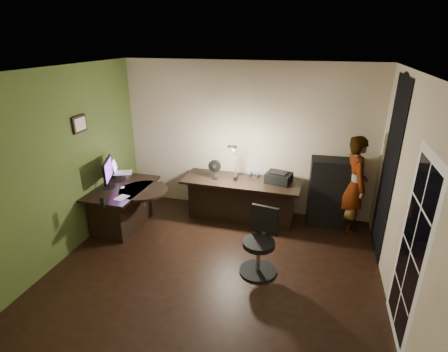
% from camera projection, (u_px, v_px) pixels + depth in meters
% --- Properties ---
extents(floor, '(4.50, 4.00, 0.01)m').
position_uv_depth(floor, '(215.00, 270.00, 4.94)').
color(floor, black).
rests_on(floor, ground).
extents(ceiling, '(4.50, 4.00, 0.01)m').
position_uv_depth(ceiling, '(213.00, 71.00, 3.92)').
color(ceiling, silver).
rests_on(ceiling, floor).
extents(wall_back, '(4.50, 0.01, 2.70)m').
position_uv_depth(wall_back, '(246.00, 139.00, 6.23)').
color(wall_back, '#C0AF8F').
rests_on(wall_back, floor).
extents(wall_front, '(4.50, 0.01, 2.70)m').
position_uv_depth(wall_front, '(138.00, 281.00, 2.64)').
color(wall_front, '#C0AF8F').
rests_on(wall_front, floor).
extents(wall_left, '(0.01, 4.00, 2.70)m').
position_uv_depth(wall_left, '(63.00, 165.00, 4.98)').
color(wall_left, '#C0AF8F').
rests_on(wall_left, floor).
extents(wall_right, '(0.01, 4.00, 2.70)m').
position_uv_depth(wall_right, '(408.00, 202.00, 3.89)').
color(wall_right, '#C0AF8F').
rests_on(wall_right, floor).
extents(green_wall_overlay, '(0.00, 4.00, 2.70)m').
position_uv_depth(green_wall_overlay, '(63.00, 166.00, 4.97)').
color(green_wall_overlay, '#475C27').
rests_on(green_wall_overlay, floor).
extents(arched_doorway, '(0.01, 0.90, 2.60)m').
position_uv_depth(arched_doorway, '(389.00, 170.00, 4.94)').
color(arched_doorway, black).
rests_on(arched_doorway, floor).
extents(french_door, '(0.02, 0.92, 2.10)m').
position_uv_depth(french_door, '(411.00, 252.00, 3.51)').
color(french_door, white).
rests_on(french_door, floor).
extents(framed_picture, '(0.04, 0.30, 0.25)m').
position_uv_depth(framed_picture, '(79.00, 124.00, 5.18)').
color(framed_picture, black).
rests_on(framed_picture, wall_left).
extents(desk_left, '(0.80, 1.29, 0.74)m').
position_uv_depth(desk_left, '(124.00, 207.00, 5.92)').
color(desk_left, black).
rests_on(desk_left, floor).
extents(desk_right, '(2.04, 0.75, 0.76)m').
position_uv_depth(desk_right, '(241.00, 200.00, 6.14)').
color(desk_right, black).
rests_on(desk_right, floor).
extents(cabinet, '(0.81, 0.44, 1.18)m').
position_uv_depth(cabinet, '(333.00, 193.00, 5.93)').
color(cabinet, black).
rests_on(cabinet, floor).
extents(laptop_stand, '(0.22, 0.18, 0.09)m').
position_uv_depth(laptop_stand, '(123.00, 175.00, 6.18)').
color(laptop_stand, silver).
rests_on(laptop_stand, desk_left).
extents(laptop, '(0.43, 0.42, 0.23)m').
position_uv_depth(laptop, '(122.00, 167.00, 6.13)').
color(laptop, silver).
rests_on(laptop, laptop_stand).
extents(monitor, '(0.30, 0.55, 0.36)m').
position_uv_depth(monitor, '(108.00, 178.00, 5.71)').
color(monitor, black).
rests_on(monitor, desk_left).
extents(mouse, '(0.08, 0.10, 0.03)m').
position_uv_depth(mouse, '(122.00, 188.00, 5.75)').
color(mouse, silver).
rests_on(mouse, desk_left).
extents(phone, '(0.09, 0.13, 0.01)m').
position_uv_depth(phone, '(159.00, 183.00, 5.96)').
color(phone, black).
rests_on(phone, desk_left).
extents(pen, '(0.06, 0.12, 0.01)m').
position_uv_depth(pen, '(145.00, 204.00, 5.20)').
color(pen, black).
rests_on(pen, desk_left).
extents(speaker, '(0.08, 0.08, 0.16)m').
position_uv_depth(speaker, '(103.00, 203.00, 5.08)').
color(speaker, black).
rests_on(speaker, desk_left).
extents(notepad, '(0.19, 0.24, 0.01)m').
position_uv_depth(notepad, '(122.00, 198.00, 5.41)').
color(notepad, silver).
rests_on(notepad, desk_left).
extents(desk_fan, '(0.22, 0.12, 0.34)m').
position_uv_depth(desk_fan, '(215.00, 169.00, 6.01)').
color(desk_fan, black).
rests_on(desk_fan, desk_right).
extents(headphones, '(0.18, 0.11, 0.08)m').
position_uv_depth(headphones, '(254.00, 174.00, 6.15)').
color(headphones, '#0E3097').
rests_on(headphones, desk_right).
extents(printer, '(0.47, 0.40, 0.18)m').
position_uv_depth(printer, '(279.00, 177.00, 5.88)').
color(printer, black).
rests_on(printer, desk_right).
extents(desk_lamp, '(0.23, 0.36, 0.73)m').
position_uv_depth(desk_lamp, '(236.00, 160.00, 5.86)').
color(desk_lamp, black).
rests_on(desk_lamp, desk_right).
extents(office_chair, '(0.60, 0.60, 0.93)m').
position_uv_depth(office_chair, '(259.00, 243.00, 4.71)').
color(office_chair, black).
rests_on(office_chair, floor).
extents(person, '(0.51, 0.66, 1.64)m').
position_uv_depth(person, '(355.00, 185.00, 5.66)').
color(person, '#D8A88C').
rests_on(person, floor).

